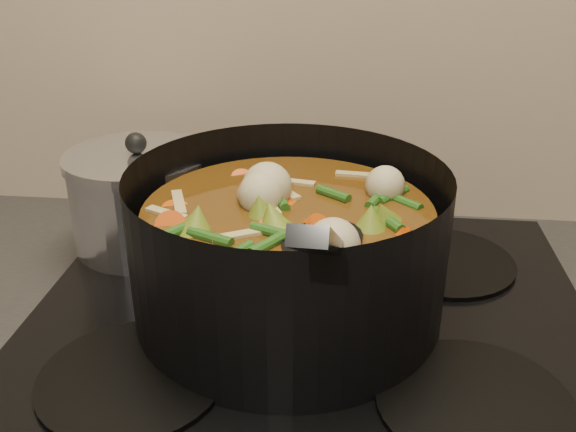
# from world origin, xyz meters

# --- Properties ---
(stovetop) EXTENTS (0.62, 0.54, 0.03)m
(stovetop) POSITION_xyz_m (0.00, 1.93, 0.92)
(stovetop) COLOR black
(stovetop) RESTS_ON counter
(stockpot) EXTENTS (0.40, 0.49, 0.25)m
(stockpot) POSITION_xyz_m (-0.02, 1.93, 1.01)
(stockpot) COLOR black
(stockpot) RESTS_ON stovetop
(saucepan) EXTENTS (0.19, 0.19, 0.15)m
(saucepan) POSITION_xyz_m (-0.23, 2.08, 0.99)
(saucepan) COLOR silver
(saucepan) RESTS_ON stovetop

